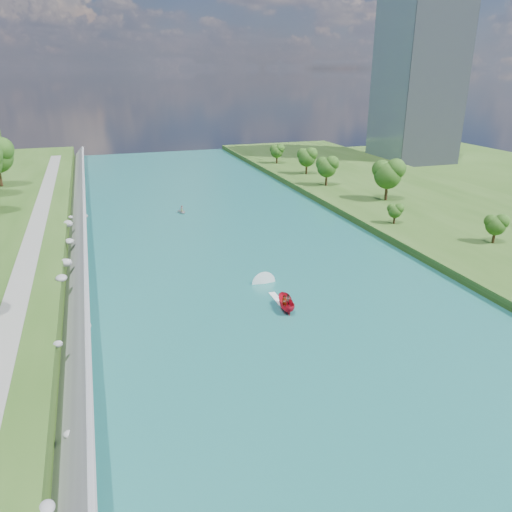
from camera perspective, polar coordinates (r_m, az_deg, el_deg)
name	(u,v)px	position (r m, az deg, el deg)	size (l,w,h in m)	color
ground	(291,317)	(64.24, 3.98, -6.92)	(260.00, 260.00, 0.00)	#2D5119
river_water	(245,262)	(81.41, -1.29, -0.71)	(55.00, 240.00, 0.10)	#175859
berm_east	(491,229)	(105.90, 25.28, 2.76)	(44.00, 240.00, 1.50)	#2D5119
riprap_bank	(76,272)	(77.34, -19.85, -1.76)	(4.32, 236.00, 4.40)	slate
riverside_path	(25,265)	(77.83, -24.85, -0.97)	(3.00, 200.00, 0.10)	gray
office_tower	(419,68)	(180.83, 18.15, 19.78)	(22.00, 22.00, 60.00)	gray
trees_east	(406,190)	(109.23, 16.72, 7.20)	(15.94, 143.33, 11.01)	#264E15
motorboat	(283,300)	(66.48, 3.08, -5.06)	(3.60, 19.19, 2.22)	red
raft	(182,211)	(110.69, -8.47, 5.09)	(2.54, 3.17, 1.56)	#97999F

